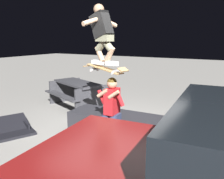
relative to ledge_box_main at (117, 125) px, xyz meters
The scene contains 7 objects.
ground_plane 0.24m from the ledge_box_main, 99.39° to the left, with size 40.00×40.00×0.00m, color gray.
ledge_box_main is the anchor object (origin of this frame).
person_sitting_on_ledge 0.65m from the ledge_box_main, 97.87° to the left, with size 0.59×0.76×1.31m.
skateboard 1.29m from the ledge_box_main, 76.73° to the left, with size 1.04×0.41×0.15m.
skater_airborne 1.96m from the ledge_box_main, 68.04° to the left, with size 0.64×0.88×1.12m.
kicker_ramp 2.43m from the ledge_box_main, 26.11° to the left, with size 1.32×1.31×0.33m.
picnic_table_back 2.50m from the ledge_box_main, 33.06° to the right, with size 2.07×1.87×0.75m.
Camera 1 is at (-2.26, 4.19, 2.05)m, focal length 38.25 mm.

